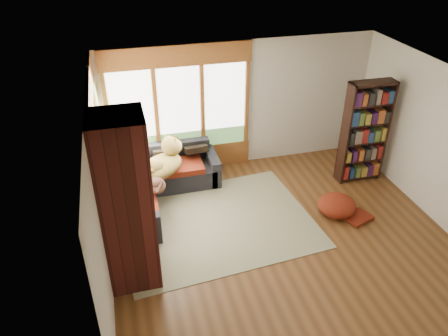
{
  "coord_description": "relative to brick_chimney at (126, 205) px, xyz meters",
  "views": [
    {
      "loc": [
        -2.33,
        -5.26,
        4.74
      ],
      "look_at": [
        -0.75,
        0.8,
        0.95
      ],
      "focal_mm": 35.0,
      "sensor_mm": 36.0,
      "label": 1
    }
  ],
  "objects": [
    {
      "name": "roller_blind",
      "position": [
        -0.29,
        2.38,
        0.45
      ],
      "size": [
        0.03,
        0.72,
        0.9
      ],
      "primitive_type": "cube",
      "color": "#749459",
      "rests_on": "wall_left"
    },
    {
      "name": "sectional_sofa",
      "position": [
        0.45,
        2.05,
        -1.0
      ],
      "size": [
        2.2,
        2.2,
        0.8
      ],
      "rotation": [
        0.0,
        0.0,
        0.08
      ],
      "color": "black",
      "rests_on": "ground"
    },
    {
      "name": "dog_brindle",
      "position": [
        0.42,
        1.56,
        -0.57
      ],
      "size": [
        0.65,
        0.78,
        0.38
      ],
      "rotation": [
        0.0,
        0.0,
        1.96
      ],
      "color": "#3A231D",
      "rests_on": "sectional_sofa"
    },
    {
      "name": "wall_right",
      "position": [
        5.15,
        0.35,
        0.0
      ],
      "size": [
        0.04,
        5.0,
        2.6
      ],
      "primitive_type": "cube",
      "color": "silver",
      "rests_on": "ground"
    },
    {
      "name": "area_rug",
      "position": [
        1.45,
        0.9,
        -1.29
      ],
      "size": [
        3.47,
        2.77,
        0.01
      ],
      "primitive_type": "cube",
      "rotation": [
        0.0,
        0.0,
        0.09
      ],
      "color": "beige",
      "rests_on": "ground"
    },
    {
      "name": "bookshelf",
      "position": [
        4.54,
        1.63,
        -0.28
      ],
      "size": [
        0.87,
        0.29,
        2.03
      ],
      "color": "black",
      "rests_on": "ground"
    },
    {
      "name": "ceiling",
      "position": [
        2.4,
        0.35,
        1.3
      ],
      "size": [
        5.5,
        5.5,
        0.0
      ],
      "primitive_type": "plane",
      "color": "white"
    },
    {
      "name": "wall_back",
      "position": [
        2.4,
        2.85,
        0.0
      ],
      "size": [
        5.5,
        0.04,
        2.6
      ],
      "primitive_type": "cube",
      "color": "silver",
      "rests_on": "ground"
    },
    {
      "name": "throw_pillows",
      "position": [
        0.48,
        2.2,
        -0.53
      ],
      "size": [
        1.98,
        1.68,
        0.45
      ],
      "color": "black",
      "rests_on": "sectional_sofa"
    },
    {
      "name": "floor",
      "position": [
        2.4,
        0.35,
        -1.3
      ],
      "size": [
        5.5,
        5.5,
        0.0
      ],
      "primitive_type": "plane",
      "color": "#543217",
      "rests_on": "ground"
    },
    {
      "name": "brick_chimney",
      "position": [
        0.0,
        0.0,
        0.0
      ],
      "size": [
        0.7,
        0.7,
        2.6
      ],
      "primitive_type": "cube",
      "color": "#471914",
      "rests_on": "ground"
    },
    {
      "name": "wall_left",
      "position": [
        -0.35,
        0.35,
        0.0
      ],
      "size": [
        0.04,
        5.0,
        2.6
      ],
      "primitive_type": "cube",
      "color": "silver",
      "rests_on": "ground"
    },
    {
      "name": "dog_tan",
      "position": [
        0.73,
        2.01,
        -0.49
      ],
      "size": [
        1.11,
        1.1,
        0.55
      ],
      "rotation": [
        0.0,
        0.0,
        0.77
      ],
      "color": "olive",
      "rests_on": "sectional_sofa"
    },
    {
      "name": "windows_left",
      "position": [
        -0.32,
        1.55,
        0.05
      ],
      "size": [
        0.1,
        2.62,
        1.9
      ],
      "color": "#955726",
      "rests_on": "wall_left"
    },
    {
      "name": "windows_back",
      "position": [
        1.2,
        2.82,
        0.05
      ],
      "size": [
        2.82,
        0.1,
        1.9
      ],
      "color": "#955726",
      "rests_on": "wall_back"
    },
    {
      "name": "pouf",
      "position": [
        3.58,
        0.64,
        -1.11
      ],
      "size": [
        0.82,
        0.82,
        0.36
      ],
      "primitive_type": "ellipsoid",
      "rotation": [
        0.0,
        0.0,
        0.26
      ],
      "color": "maroon",
      "rests_on": "area_rug"
    },
    {
      "name": "wall_front",
      "position": [
        2.4,
        -2.15,
        0.0
      ],
      "size": [
        5.5,
        0.04,
        2.6
      ],
      "primitive_type": "cube",
      "color": "silver",
      "rests_on": "ground"
    }
  ]
}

